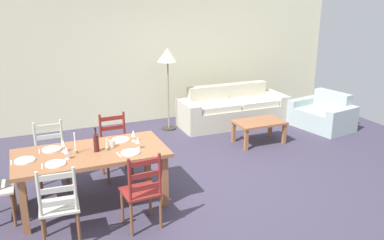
{
  "coord_description": "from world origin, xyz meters",
  "views": [
    {
      "loc": [
        -2.08,
        -5.0,
        2.7
      ],
      "look_at": [
        0.33,
        0.68,
        0.75
      ],
      "focal_mm": 38.44,
      "sensor_mm": 36.0,
      "label": 1
    }
  ],
  "objects_px": {
    "wine_glass_near_left": "(66,151)",
    "dining_chair_far_left": "(51,156)",
    "armchair_upholstered": "(324,116)",
    "dining_chair_far_right": "(115,146)",
    "dining_table": "(91,158)",
    "wine_bottle": "(96,143)",
    "wine_glass_far_right": "(133,134)",
    "dining_chair_near_right": "(142,191)",
    "coffee_table": "(259,125)",
    "coffee_cup_primary": "(112,144)",
    "couch": "(232,110)",
    "dining_chair_near_left": "(59,206)",
    "wine_glass_far_left": "(63,144)",
    "wine_glass_near_right": "(138,141)",
    "standing_lamp": "(168,60)"
  },
  "relations": [
    {
      "from": "dining_chair_near_right",
      "to": "coffee_cup_primary",
      "type": "bearing_deg",
      "value": 99.85
    },
    {
      "from": "wine_bottle",
      "to": "dining_chair_near_left",
      "type": "bearing_deg",
      "value": -127.21
    },
    {
      "from": "armchair_upholstered",
      "to": "wine_bottle",
      "type": "bearing_deg",
      "value": -163.71
    },
    {
      "from": "wine_glass_near_right",
      "to": "coffee_cup_primary",
      "type": "relative_size",
      "value": 1.79
    },
    {
      "from": "dining_chair_far_right",
      "to": "dining_table",
      "type": "bearing_deg",
      "value": -121.81
    },
    {
      "from": "dining_chair_near_left",
      "to": "dining_chair_far_right",
      "type": "bearing_deg",
      "value": 57.77
    },
    {
      "from": "standing_lamp",
      "to": "dining_chair_far_right",
      "type": "bearing_deg",
      "value": -130.03
    },
    {
      "from": "dining_chair_far_left",
      "to": "wine_glass_near_left",
      "type": "distance_m",
      "value": 0.96
    },
    {
      "from": "wine_glass_far_left",
      "to": "wine_glass_near_right",
      "type": "bearing_deg",
      "value": -16.47
    },
    {
      "from": "wine_glass_far_right",
      "to": "wine_glass_near_left",
      "type": "bearing_deg",
      "value": -162.62
    },
    {
      "from": "wine_glass_near_left",
      "to": "dining_chair_far_left",
      "type": "bearing_deg",
      "value": 98.97
    },
    {
      "from": "dining_chair_far_right",
      "to": "coffee_table",
      "type": "distance_m",
      "value": 2.76
    },
    {
      "from": "wine_glass_far_right",
      "to": "armchair_upholstered",
      "type": "bearing_deg",
      "value": 16.08
    },
    {
      "from": "dining_table",
      "to": "dining_chair_near_right",
      "type": "bearing_deg",
      "value": -60.94
    },
    {
      "from": "wine_bottle",
      "to": "standing_lamp",
      "type": "xyz_separation_m",
      "value": [
        1.89,
        2.56,
        0.54
      ]
    },
    {
      "from": "dining_chair_far_left",
      "to": "wine_glass_far_left",
      "type": "height_order",
      "value": "dining_chair_far_left"
    },
    {
      "from": "armchair_upholstered",
      "to": "standing_lamp",
      "type": "relative_size",
      "value": 0.79
    },
    {
      "from": "wine_glass_near_right",
      "to": "wine_bottle",
      "type": "bearing_deg",
      "value": 167.27
    },
    {
      "from": "wine_glass_far_left",
      "to": "coffee_cup_primary",
      "type": "xyz_separation_m",
      "value": [
        0.6,
        -0.08,
        -0.07
      ]
    },
    {
      "from": "dining_chair_far_right",
      "to": "wine_bottle",
      "type": "xyz_separation_m",
      "value": [
        -0.4,
        -0.79,
        0.39
      ]
    },
    {
      "from": "dining_chair_near_left",
      "to": "coffee_table",
      "type": "xyz_separation_m",
      "value": [
        3.71,
        1.9,
        -0.12
      ]
    },
    {
      "from": "dining_chair_far_right",
      "to": "wine_glass_far_left",
      "type": "xyz_separation_m",
      "value": [
        -0.79,
        -0.64,
        0.38
      ]
    },
    {
      "from": "wine_bottle",
      "to": "dining_table",
      "type": "bearing_deg",
      "value": 161.98
    },
    {
      "from": "coffee_cup_primary",
      "to": "couch",
      "type": "bearing_deg",
      "value": 37.3
    },
    {
      "from": "dining_chair_far_left",
      "to": "wine_glass_near_right",
      "type": "bearing_deg",
      "value": -40.25
    },
    {
      "from": "wine_glass_near_right",
      "to": "dining_chair_near_right",
      "type": "bearing_deg",
      "value": -102.93
    },
    {
      "from": "dining_table",
      "to": "dining_chair_far_left",
      "type": "relative_size",
      "value": 1.98
    },
    {
      "from": "wine_bottle",
      "to": "wine_glass_far_right",
      "type": "xyz_separation_m",
      "value": [
        0.53,
        0.17,
        -0.01
      ]
    },
    {
      "from": "dining_chair_near_right",
      "to": "wine_glass_near_left",
      "type": "relative_size",
      "value": 5.96
    },
    {
      "from": "wine_glass_near_left",
      "to": "armchair_upholstered",
      "type": "relative_size",
      "value": 0.12
    },
    {
      "from": "dining_chair_near_left",
      "to": "wine_bottle",
      "type": "xyz_separation_m",
      "value": [
        0.56,
        0.74,
        0.39
      ]
    },
    {
      "from": "dining_chair_near_left",
      "to": "wine_glass_far_right",
      "type": "distance_m",
      "value": 1.48
    },
    {
      "from": "coffee_cup_primary",
      "to": "standing_lamp",
      "type": "relative_size",
      "value": 0.05
    },
    {
      "from": "dining_table",
      "to": "wine_glass_near_left",
      "type": "height_order",
      "value": "wine_glass_near_left"
    },
    {
      "from": "coffee_cup_primary",
      "to": "wine_glass_far_left",
      "type": "bearing_deg",
      "value": 172.62
    },
    {
      "from": "dining_chair_near_right",
      "to": "wine_bottle",
      "type": "xyz_separation_m",
      "value": [
        -0.36,
        0.76,
        0.39
      ]
    },
    {
      "from": "dining_chair_near_right",
      "to": "armchair_upholstered",
      "type": "distance_m",
      "value": 5.0
    },
    {
      "from": "wine_glass_far_left",
      "to": "couch",
      "type": "relative_size",
      "value": 0.07
    },
    {
      "from": "dining_chair_far_left",
      "to": "armchair_upholstered",
      "type": "xyz_separation_m",
      "value": [
        5.37,
        0.67,
        -0.23
      ]
    },
    {
      "from": "coffee_table",
      "to": "wine_glass_far_left",
      "type": "bearing_deg",
      "value": -164.08
    },
    {
      "from": "dining_chair_far_left",
      "to": "armchair_upholstered",
      "type": "distance_m",
      "value": 5.41
    },
    {
      "from": "wine_bottle",
      "to": "coffee_cup_primary",
      "type": "height_order",
      "value": "wine_bottle"
    },
    {
      "from": "wine_glass_near_left",
      "to": "wine_glass_far_right",
      "type": "relative_size",
      "value": 1.0
    },
    {
      "from": "dining_chair_far_right",
      "to": "wine_glass_far_right",
      "type": "relative_size",
      "value": 5.96
    },
    {
      "from": "dining_chair_near_right",
      "to": "wine_bottle",
      "type": "distance_m",
      "value": 0.93
    },
    {
      "from": "wine_bottle",
      "to": "wine_glass_near_left",
      "type": "xyz_separation_m",
      "value": [
        -0.38,
        -0.11,
        -0.01
      ]
    },
    {
      "from": "dining_chair_far_left",
      "to": "wine_glass_far_left",
      "type": "relative_size",
      "value": 5.96
    },
    {
      "from": "dining_chair_near_left",
      "to": "coffee_table",
      "type": "relative_size",
      "value": 1.07
    },
    {
      "from": "wine_bottle",
      "to": "coffee_table",
      "type": "distance_m",
      "value": 3.39
    },
    {
      "from": "wine_glass_far_right",
      "to": "wine_glass_near_right",
      "type": "bearing_deg",
      "value": -94.07
    }
  ]
}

